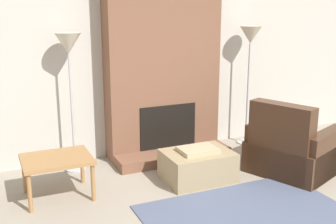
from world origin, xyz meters
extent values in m
cube|color=#BCB7AD|center=(0.00, 2.67, 1.30)|extent=(6.90, 0.06, 2.60)
cube|color=brown|center=(0.00, 2.47, 1.30)|extent=(1.55, 0.34, 2.60)
cube|color=brown|center=(0.00, 2.11, 0.07)|extent=(1.55, 0.37, 0.13)
cube|color=black|center=(0.00, 2.30, 0.43)|extent=(0.80, 0.02, 0.59)
cube|color=#998460|center=(-0.01, 1.44, 0.18)|extent=(0.79, 0.58, 0.35)
cube|color=tan|center=(-0.01, 1.44, 0.38)|extent=(0.43, 0.32, 0.05)
cube|color=#422819|center=(1.22, 1.21, 0.19)|extent=(1.21, 1.21, 0.39)
cube|color=#422819|center=(0.88, 1.07, 0.46)|extent=(0.47, 0.78, 0.92)
cube|color=#422819|center=(1.37, 0.85, 0.29)|extent=(0.84, 0.47, 0.59)
cube|color=#422819|center=(1.08, 1.56, 0.29)|extent=(0.84, 0.47, 0.59)
cube|color=#9E7042|center=(-1.58, 1.66, 0.43)|extent=(0.72, 0.58, 0.04)
cylinder|color=#9E7042|center=(-1.90, 1.41, 0.20)|extent=(0.04, 0.04, 0.41)
cylinder|color=#9E7042|center=(-1.26, 1.41, 0.20)|extent=(0.04, 0.04, 0.41)
cylinder|color=#9E7042|center=(-1.90, 1.91, 0.20)|extent=(0.04, 0.04, 0.41)
cylinder|color=#9E7042|center=(-1.26, 1.91, 0.20)|extent=(0.04, 0.04, 0.41)
cylinder|color=#ADADB2|center=(-1.25, 2.36, 0.01)|extent=(0.26, 0.26, 0.02)
cylinder|color=#ADADB2|center=(-1.25, 2.36, 0.74)|extent=(0.03, 0.03, 1.44)
cone|color=beige|center=(-1.25, 2.36, 1.58)|extent=(0.31, 0.31, 0.24)
cylinder|color=#ADADB2|center=(1.30, 2.36, 0.01)|extent=(0.26, 0.26, 0.02)
cylinder|color=#ADADB2|center=(1.30, 2.36, 0.75)|extent=(0.03, 0.03, 1.46)
cone|color=beige|center=(1.30, 2.36, 1.60)|extent=(0.31, 0.31, 0.24)
cube|color=#4C5670|center=(0.05, 0.42, 0.01)|extent=(2.01, 1.39, 0.01)
camera|label=1|loc=(-2.21, -2.65, 2.02)|focal=45.00mm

